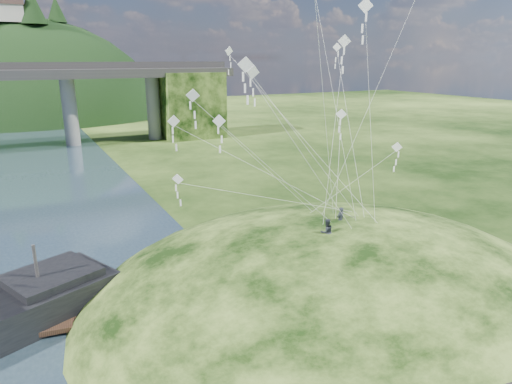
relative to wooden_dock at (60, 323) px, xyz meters
name	(u,v)px	position (x,y,z in m)	size (l,w,h in m)	color
ground	(243,344)	(9.10, -6.51, -0.38)	(320.00, 320.00, 0.00)	black
grass_hill	(333,316)	(17.10, -4.51, -1.88)	(36.00, 32.00, 13.00)	black
footpath	(485,374)	(16.56, -16.26, 1.71)	(22.29, 5.84, 0.83)	black
wooden_dock	(60,323)	(0.00, 0.00, 0.00)	(12.19, 3.43, 0.86)	#372116
kite_flyers	(332,215)	(16.80, -4.17, 5.50)	(3.16, 2.25, 1.83)	#22262D
kite_swarm	(296,67)	(15.22, -1.90, 14.87)	(17.31, 14.09, 18.09)	silver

